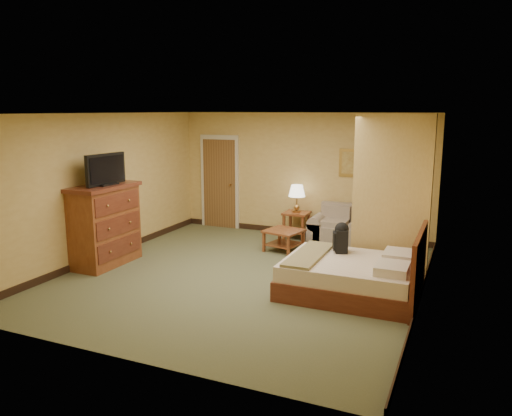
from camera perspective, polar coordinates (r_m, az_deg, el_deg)
The scene contains 17 objects.
floor at distance 8.17m, azimuth -1.48°, elevation -7.79°, with size 6.00×6.00×0.00m, color #585C3C.
ceiling at distance 7.73m, azimuth -1.57°, elevation 10.76°, with size 6.00×6.00×0.00m, color white.
back_wall at distance 10.61m, azimuth 5.31°, elevation 3.79°, with size 5.50×0.02×2.60m, color tan.
left_wall at distance 9.33m, azimuth -17.05°, elevation 2.33°, with size 0.02×6.00×2.60m, color tan.
right_wall at distance 7.16m, azimuth 18.87°, elevation -0.35°, with size 0.02×6.00×2.60m, color tan.
partition at distance 8.13m, azimuth 15.21°, elevation 1.18°, with size 1.20×0.15×2.60m, color tan.
door at distance 11.37m, azimuth -4.16°, elevation 2.94°, with size 0.94×0.16×2.10m.
baseboard at distance 10.83m, azimuth 5.18°, elevation -2.73°, with size 5.50×0.02×0.12m, color black.
loveseat at distance 10.10m, azimuth 10.68°, elevation -2.75°, with size 1.58×0.73×0.80m.
side_table at distance 10.45m, azimuth 4.64°, elevation -1.49°, with size 0.51×0.51×0.56m.
table_lamp at distance 10.33m, azimuth 4.70°, elevation 1.89°, with size 0.35×0.35×0.57m.
coffee_table at distance 9.52m, azimuth 3.20°, elevation -3.20°, with size 0.76×0.76×0.41m.
wall_picture at distance 10.26m, azimuth 11.45°, elevation 5.05°, with size 0.73×0.04×0.56m.
dresser at distance 9.00m, azimuth -16.95°, elevation -1.82°, with size 0.69×1.31×1.40m.
tv at distance 8.78m, azimuth -16.80°, elevation 4.14°, with size 0.24×0.88×0.54m.
bed at distance 7.45m, azimuth 11.14°, elevation -7.63°, with size 1.93×1.60×1.03m.
backpack at distance 7.74m, azimuth 9.75°, elevation -3.23°, with size 0.26×0.31×0.47m.
Camera 1 is at (3.25, -7.01, 2.66)m, focal length 35.00 mm.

